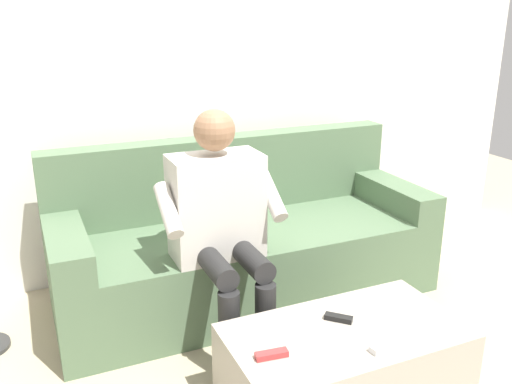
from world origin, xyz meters
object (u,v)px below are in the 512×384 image
object	(u,v)px
remote_black	(338,318)
person_solo_seated	(221,217)
remote_white	(384,347)
couch	(244,245)
coffee_table	(344,368)
remote_red	(272,354)

from	to	relation	value
remote_black	person_solo_seated	bearing A→B (deg)	160.34
person_solo_seated	remote_white	xyz separation A→B (m)	(-0.34, 0.87, -0.29)
couch	remote_black	xyz separation A→B (m)	(-0.01, 1.02, 0.07)
couch	coffee_table	xyz separation A→B (m)	(0.00, 1.10, -0.12)
couch	remote_white	bearing A→B (deg)	92.62
person_solo_seated	remote_black	bearing A→B (deg)	115.48
couch	remote_black	distance (m)	1.03
person_solo_seated	remote_red	size ratio (longest dim) A/B	9.31
coffee_table	remote_red	distance (m)	0.41
person_solo_seated	couch	bearing A→B (deg)	-125.39
person_solo_seated	remote_red	xyz separation A→B (m)	(0.08, 0.74, -0.29)
coffee_table	remote_white	size ratio (longest dim) A/B	8.16
coffee_table	person_solo_seated	xyz separation A→B (m)	(0.29, -0.70, 0.48)
coffee_table	remote_black	xyz separation A→B (m)	(-0.01, -0.08, 0.20)
coffee_table	remote_black	distance (m)	0.21
couch	person_solo_seated	xyz separation A→B (m)	(0.29, 0.40, 0.36)
remote_red	couch	bearing A→B (deg)	79.21
remote_red	remote_white	bearing A→B (deg)	-10.55
couch	person_solo_seated	bearing A→B (deg)	54.61
remote_red	person_solo_seated	bearing A→B (deg)	90.90
couch	coffee_table	bearing A→B (deg)	90.00
person_solo_seated	remote_black	xyz separation A→B (m)	(-0.30, 0.62, -0.29)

